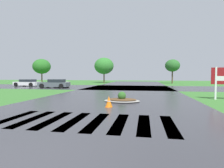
{
  "coord_description": "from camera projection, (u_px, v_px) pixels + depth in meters",
  "views": [
    {
      "loc": [
        2.26,
        -2.95,
        1.8
      ],
      "look_at": [
        -0.36,
        11.55,
        1.08
      ],
      "focal_mm": 28.99,
      "sensor_mm": 36.0,
      "label": 1
    }
  ],
  "objects": [
    {
      "name": "asphalt_roadway",
      "position": [
        113.0,
        100.0,
        13.22
      ],
      "size": [
        11.88,
        80.0,
        0.01
      ],
      "primitive_type": "cube",
      "color": "#35353A",
      "rests_on": "ground"
    },
    {
      "name": "asphalt_cross_road",
      "position": [
        129.0,
        88.0,
        26.41
      ],
      "size": [
        90.0,
        10.69,
        0.01
      ],
      "primitive_type": "cube",
      "color": "#35353A",
      "rests_on": "ground"
    },
    {
      "name": "crosswalk_stripes",
      "position": [
        85.0,
        121.0,
        7.06
      ],
      "size": [
        6.75,
        2.95,
        0.01
      ],
      "color": "white",
      "rests_on": "ground"
    },
    {
      "name": "median_island",
      "position": [
        122.0,
        99.0,
        12.35
      ],
      "size": [
        2.44,
        1.74,
        0.68
      ],
      "color": "#9E9B93",
      "rests_on": "ground"
    },
    {
      "name": "car_dark_suv",
      "position": [
        55.0,
        84.0,
        25.89
      ],
      "size": [
        4.26,
        2.44,
        1.23
      ],
      "rotation": [
        0.0,
        0.0,
        3.22
      ],
      "color": "#4C545B",
      "rests_on": "ground"
    },
    {
      "name": "car_white_sedan",
      "position": [
        27.0,
        83.0,
        29.64
      ],
      "size": [
        4.18,
        2.3,
        1.13
      ],
      "rotation": [
        0.0,
        0.0,
        3.09
      ],
      "color": "silver",
      "rests_on": "ground"
    },
    {
      "name": "drainage_pipe_stack",
      "position": [
        62.0,
        84.0,
        27.67
      ],
      "size": [
        2.47,
        0.83,
        0.83
      ],
      "color": "#9E9B93",
      "rests_on": "ground"
    },
    {
      "name": "traffic_cone",
      "position": [
        109.0,
        102.0,
        10.18
      ],
      "size": [
        0.4,
        0.4,
        0.63
      ],
      "color": "orange",
      "rests_on": "ground"
    },
    {
      "name": "background_treeline",
      "position": [
        119.0,
        66.0,
        42.15
      ],
      "size": [
        49.08,
        6.7,
        6.02
      ],
      "color": "#4C3823",
      "rests_on": "ground"
    }
  ]
}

